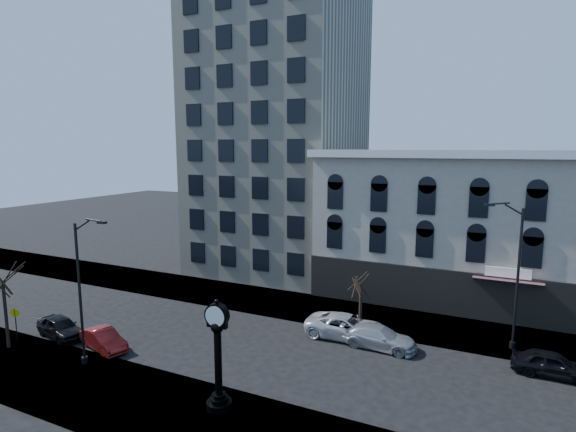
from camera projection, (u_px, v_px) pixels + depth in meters
The scene contains 16 objects.
ground at pixel (234, 343), 29.35m from camera, with size 160.00×160.00×0.00m, color black.
sidewalk_far at pixel (287, 304), 36.50m from camera, with size 160.00×6.00×0.12m, color gray.
sidewalk_near at pixel (148, 405), 22.18m from camera, with size 160.00×6.00×0.12m, color gray.
cream_tower at pixel (278, 82), 45.91m from camera, with size 15.90×15.40×42.50m.
victorian_row at pixel (456, 228), 37.63m from camera, with size 22.60×11.19×12.50m.
street_clock at pixel (218, 360), 21.47m from camera, with size 1.25×1.25×5.52m.
street_lamp_near at pixel (86, 253), 25.16m from camera, with size 2.29×0.49×8.84m.
street_lamp_far at pixel (509, 237), 27.43m from camera, with size 2.41×0.79×9.44m.
bare_tree_near at pixel (1, 269), 27.73m from camera, with size 3.93×3.93×6.75m.
bare_tree_far at pixel (361, 280), 31.79m from camera, with size 2.50×2.50×4.29m.
warning_sign at pixel (15, 318), 29.14m from camera, with size 0.71×0.34×2.31m.
car_near_a at pixel (61, 327), 30.19m from camera, with size 1.67×4.16×1.42m, color black.
car_near_b at pixel (104, 339), 28.39m from camera, with size 1.36×3.90×1.28m, color maroon.
car_far_a at pixel (347, 327), 30.07m from camera, with size 2.57×5.57×1.55m, color silver.
car_far_b at pixel (379, 337), 28.62m from camera, with size 1.94×4.77×1.39m, color #A5A8AD.
car_far_c at pixel (552, 364), 25.01m from camera, with size 1.67×4.15×1.41m, color black.
Camera 1 is at (14.97, -23.64, 12.65)m, focal length 28.00 mm.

